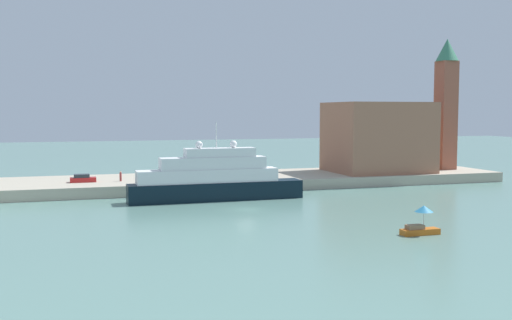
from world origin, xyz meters
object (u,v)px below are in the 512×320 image
at_px(bell_tower, 446,99).
at_px(person_figure, 121,177).
at_px(harbor_building, 378,137).
at_px(parked_car, 83,179).
at_px(small_motorboat, 421,223).
at_px(mooring_bollard, 261,178).
at_px(large_yacht, 214,179).

height_order(bell_tower, person_figure, bell_tower).
distance_m(harbor_building, parked_car, 54.05).
xyz_separation_m(small_motorboat, bell_tower, (35.17, 45.91, 14.32)).
relative_size(bell_tower, mooring_bollard, 29.31).
xyz_separation_m(large_yacht, parked_car, (-18.33, 14.02, -0.76)).
bearing_deg(bell_tower, large_yacht, -163.30).
xyz_separation_m(bell_tower, person_figure, (-62.72, -1.60, -13.07)).
height_order(large_yacht, bell_tower, bell_tower).
distance_m(parked_car, person_figure, 5.97).
bearing_deg(harbor_building, person_figure, -178.28).
bearing_deg(parked_car, large_yacht, -37.42).
relative_size(bell_tower, parked_car, 6.28).
xyz_separation_m(small_motorboat, harbor_building, (20.22, 45.74, 7.02)).
relative_size(large_yacht, parked_car, 6.42).
height_order(small_motorboat, parked_car, small_motorboat).
bearing_deg(mooring_bollard, harbor_building, 16.42).
bearing_deg(small_motorboat, person_figure, 121.88).
bearing_deg(mooring_bollard, small_motorboat, -81.84).
bearing_deg(harbor_building, parked_car, -179.02).
distance_m(harbor_building, mooring_bollard, 27.47).
distance_m(bell_tower, person_figure, 64.09).
xyz_separation_m(large_yacht, mooring_bollard, (9.69, 7.36, -0.89)).
relative_size(small_motorboat, parked_car, 1.05).
xyz_separation_m(person_figure, mooring_bollard, (22.08, -6.13, -0.33)).
bearing_deg(harbor_building, small_motorboat, -113.84).
distance_m(parked_car, mooring_bollard, 28.80).
distance_m(harbor_building, bell_tower, 16.64).
distance_m(large_yacht, bell_tower, 54.02).
relative_size(large_yacht, harbor_building, 1.48).
relative_size(small_motorboat, bell_tower, 0.17).
bearing_deg(mooring_bollard, bell_tower, 10.78).
height_order(harbor_building, parked_car, harbor_building).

